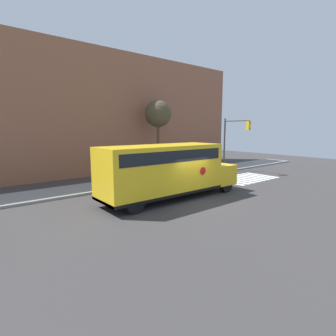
{
  "coord_description": "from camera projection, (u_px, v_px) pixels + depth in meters",
  "views": [
    {
      "loc": [
        -10.38,
        -10.75,
        4.17
      ],
      "look_at": [
        -0.38,
        1.57,
        1.78
      ],
      "focal_mm": 28.0,
      "sensor_mm": 36.0,
      "label": 1
    }
  ],
  "objects": [
    {
      "name": "building_backdrop",
      "position": [
        94.0,
        114.0,
        24.49
      ],
      "size": [
        32.0,
        4.0,
        11.12
      ],
      "color": "#935B42",
      "rests_on": "ground"
    },
    {
      "name": "sidewalk_strip",
      "position": [
        132.0,
        182.0,
        20.32
      ],
      "size": [
        44.0,
        3.0,
        0.15
      ],
      "color": "gray",
      "rests_on": "ground"
    },
    {
      "name": "traffic_light",
      "position": [
        232.0,
        137.0,
        24.8
      ],
      "size": [
        0.28,
        2.88,
        5.13
      ],
      "color": "#38383A",
      "rests_on": "ground"
    },
    {
      "name": "tree_near_sidewalk",
      "position": [
        158.0,
        114.0,
        24.29
      ],
      "size": [
        2.47,
        2.47,
        6.78
      ],
      "color": "brown",
      "rests_on": "ground"
    },
    {
      "name": "school_bus",
      "position": [
        167.0,
        169.0,
        15.35
      ],
      "size": [
        9.19,
        2.57,
        3.23
      ],
      "color": "yellow",
      "rests_on": "ground"
    },
    {
      "name": "crosswalk_stripes",
      "position": [
        246.0,
        178.0,
        22.13
      ],
      "size": [
        5.4,
        3.2,
        0.01
      ],
      "color": "white",
      "rests_on": "ground"
    },
    {
      "name": "ground_plane",
      "position": [
        190.0,
        200.0,
        15.34
      ],
      "size": [
        60.0,
        60.0,
        0.0
      ],
      "primitive_type": "plane",
      "color": "#3A3838"
    },
    {
      "name": "stop_sign",
      "position": [
        211.0,
        154.0,
        23.97
      ],
      "size": [
        0.76,
        0.1,
        2.76
      ],
      "color": "#38383A",
      "rests_on": "ground"
    }
  ]
}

